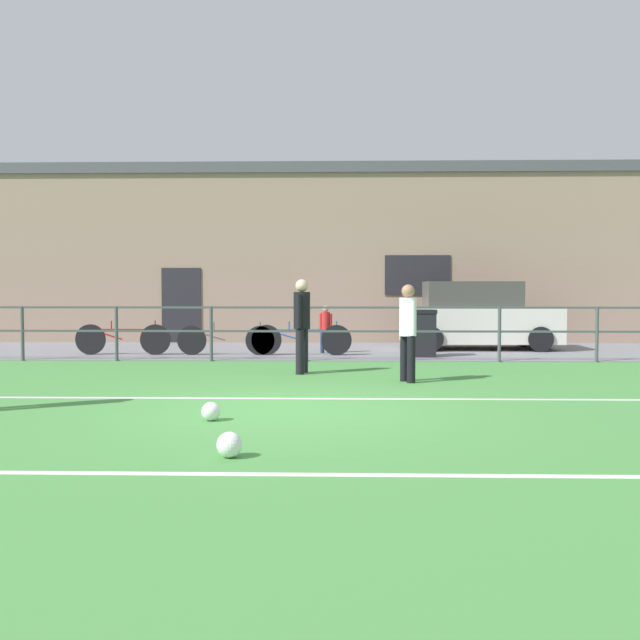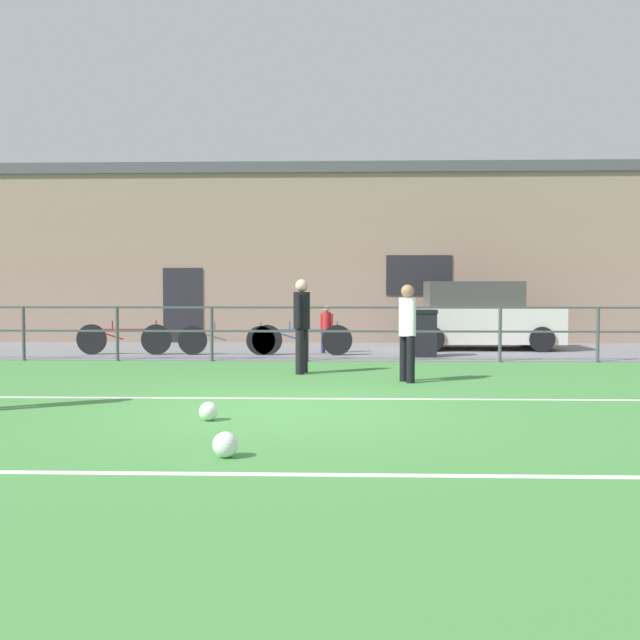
# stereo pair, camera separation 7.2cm
# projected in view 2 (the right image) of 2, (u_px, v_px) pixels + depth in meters

# --- Properties ---
(ground) EXTENTS (60.00, 44.00, 0.04)m
(ground) POSITION_uv_depth(u_px,v_px,m) (283.00, 411.00, 9.01)
(ground) COLOR #478C42
(field_line_touchline) EXTENTS (36.00, 0.11, 0.00)m
(field_line_touchline) POSITION_uv_depth(u_px,v_px,m) (289.00, 398.00, 9.93)
(field_line_touchline) COLOR white
(field_line_touchline) RESTS_ON ground
(field_line_hash) EXTENTS (36.00, 0.11, 0.00)m
(field_line_hash) POSITION_uv_depth(u_px,v_px,m) (251.00, 474.00, 5.87)
(field_line_hash) COLOR white
(field_line_hash) RESTS_ON ground
(pavement_strip) EXTENTS (48.00, 5.00, 0.02)m
(pavement_strip) POSITION_uv_depth(u_px,v_px,m) (312.00, 351.00, 17.50)
(pavement_strip) COLOR slate
(pavement_strip) RESTS_ON ground
(perimeter_fence) EXTENTS (36.07, 0.07, 1.15)m
(perimeter_fence) POSITION_uv_depth(u_px,v_px,m) (307.00, 326.00, 14.97)
(perimeter_fence) COLOR #474C51
(perimeter_fence) RESTS_ON ground
(clubhouse_facade) EXTENTS (28.00, 2.56, 5.02)m
(clubhouse_facade) POSITION_uv_depth(u_px,v_px,m) (318.00, 255.00, 21.08)
(clubhouse_facade) COLOR gray
(clubhouse_facade) RESTS_ON ground
(player_goalkeeper) EXTENTS (0.30, 0.45, 1.69)m
(player_goalkeeper) POSITION_uv_depth(u_px,v_px,m) (302.00, 320.00, 12.82)
(player_goalkeeper) COLOR black
(player_goalkeeper) RESTS_ON ground
(player_winger) EXTENTS (0.28, 0.41, 1.59)m
(player_winger) POSITION_uv_depth(u_px,v_px,m) (407.00, 327.00, 11.64)
(player_winger) COLOR black
(player_winger) RESTS_ON ground
(soccer_ball_match) EXTENTS (0.22, 0.22, 0.22)m
(soccer_ball_match) POSITION_uv_depth(u_px,v_px,m) (208.00, 411.00, 8.26)
(soccer_ball_match) COLOR white
(soccer_ball_match) RESTS_ON ground
(soccer_ball_spare) EXTENTS (0.23, 0.23, 0.23)m
(soccer_ball_spare) POSITION_uv_depth(u_px,v_px,m) (225.00, 445.00, 6.45)
(soccer_ball_spare) COLOR white
(soccer_ball_spare) RESTS_ON ground
(spectator_child) EXTENTS (0.30, 0.19, 1.10)m
(spectator_child) POSITION_uv_depth(u_px,v_px,m) (327.00, 326.00, 16.73)
(spectator_child) COLOR #232D4C
(spectator_child) RESTS_ON pavement_strip
(parked_car_red) EXTENTS (3.82, 1.79, 1.68)m
(parked_car_red) POSITION_uv_depth(u_px,v_px,m) (478.00, 317.00, 17.86)
(parked_car_red) COLOR silver
(parked_car_red) RESTS_ON pavement_strip
(bicycle_parked_1) EXTENTS (2.27, 0.04, 0.78)m
(bicycle_parked_1) POSITION_uv_depth(u_px,v_px,m) (302.00, 339.00, 16.19)
(bicycle_parked_1) COLOR black
(bicycle_parked_1) RESTS_ON pavement_strip
(bicycle_parked_2) EXTENTS (2.18, 0.04, 0.78)m
(bicycle_parked_2) POSITION_uv_depth(u_px,v_px,m) (124.00, 339.00, 16.32)
(bicycle_parked_2) COLOR black
(bicycle_parked_2) RESTS_ON pavement_strip
(bicycle_parked_4) EXTENTS (2.21, 0.04, 0.76)m
(bicycle_parked_4) POSITION_uv_depth(u_px,v_px,m) (226.00, 340.00, 16.25)
(bicycle_parked_4) COLOR black
(bicycle_parked_4) RESTS_ON pavement_strip
(trash_bin_0) EXTENTS (0.53, 0.45, 1.04)m
(trash_bin_0) POSITION_uv_depth(u_px,v_px,m) (424.00, 333.00, 15.84)
(trash_bin_0) COLOR black
(trash_bin_0) RESTS_ON pavement_strip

